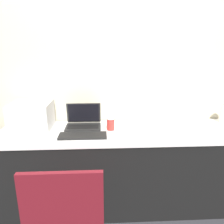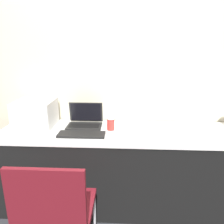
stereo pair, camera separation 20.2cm
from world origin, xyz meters
name	(u,v)px [view 2 (the right image)]	position (x,y,z in m)	size (l,w,h in m)	color
ground_plane	(123,224)	(0.00, 0.00, 0.00)	(14.00, 14.00, 0.00)	#333338
wall_back	(125,70)	(0.00, 0.68, 1.30)	(8.00, 0.05, 2.60)	beige
table	(124,168)	(0.00, 0.31, 0.38)	(2.37, 0.65, 0.76)	black
printer	(35,113)	(-0.88, 0.42, 0.90)	(0.37, 0.34, 0.26)	silver
laptop_left	(85,121)	(-0.40, 0.46, 0.81)	(0.34, 0.25, 0.22)	black
external_keyboard	(81,134)	(-0.38, 0.20, 0.77)	(0.42, 0.15, 0.02)	black
coffee_cup	(111,124)	(-0.13, 0.35, 0.82)	(0.07, 0.07, 0.12)	red
chair	(55,209)	(-0.44, -0.46, 0.53)	(0.45, 0.44, 0.89)	maroon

